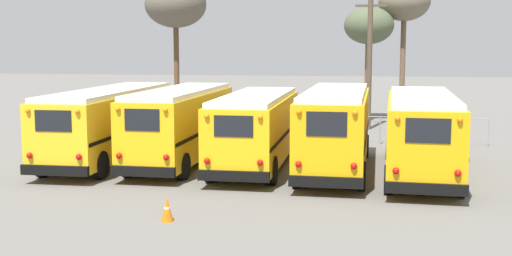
{
  "coord_description": "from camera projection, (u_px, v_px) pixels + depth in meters",
  "views": [
    {
      "loc": [
        4.06,
        -25.41,
        4.98
      ],
      "look_at": [
        0.0,
        0.32,
        1.61
      ],
      "focal_mm": 45.0,
      "sensor_mm": 36.0,
      "label": 1
    }
  ],
  "objects": [
    {
      "name": "school_bus_1",
      "position": [
        181.0,
        123.0,
        27.1
      ],
      "size": [
        2.67,
        9.46,
        3.16
      ],
      "color": "yellow",
      "rests_on": "ground"
    },
    {
      "name": "ground_plane",
      "position": [
        255.0,
        168.0,
        26.16
      ],
      "size": [
        160.0,
        160.0,
        0.0
      ],
      "primitive_type": "plane",
      "color": "#66635E"
    },
    {
      "name": "school_bus_3",
      "position": [
        336.0,
        127.0,
        25.38
      ],
      "size": [
        2.77,
        9.55,
        3.25
      ],
      "color": "#EAAA0F",
      "rests_on": "ground"
    },
    {
      "name": "fence_line",
      "position": [
        277.0,
        123.0,
        33.15
      ],
      "size": [
        21.1,
        0.06,
        1.42
      ],
      "color": "#939399",
      "rests_on": "ground"
    },
    {
      "name": "school_bus_0",
      "position": [
        111.0,
        121.0,
        27.91
      ],
      "size": [
        2.61,
        10.82,
        3.1
      ],
      "color": "yellow",
      "rests_on": "ground"
    },
    {
      "name": "school_bus_4",
      "position": [
        421.0,
        131.0,
        24.54
      ],
      "size": [
        3.06,
        9.86,
        3.14
      ],
      "color": "#EAAA0F",
      "rests_on": "ground"
    },
    {
      "name": "traffic_cone",
      "position": [
        167.0,
        209.0,
        18.2
      ],
      "size": [
        0.36,
        0.36,
        0.71
      ],
      "color": "orange",
      "rests_on": "ground"
    },
    {
      "name": "bare_tree_1",
      "position": [
        369.0,
        27.0,
        41.78
      ],
      "size": [
        3.24,
        3.24,
        7.48
      ],
      "color": "brown",
      "rests_on": "ground"
    },
    {
      "name": "school_bus_2",
      "position": [
        256.0,
        127.0,
        26.28
      ],
      "size": [
        2.66,
        9.4,
        3.0
      ],
      "color": "yellow",
      "rests_on": "ground"
    },
    {
      "name": "bare_tree_2",
      "position": [
        176.0,
        6.0,
        43.61
      ],
      "size": [
        4.19,
        4.19,
        9.31
      ],
      "color": "brown",
      "rests_on": "ground"
    },
    {
      "name": "bare_tree_0",
      "position": [
        404.0,
        4.0,
        42.3
      ],
      "size": [
        3.4,
        3.4,
        9.12
      ],
      "color": "brown",
      "rests_on": "ground"
    },
    {
      "name": "utility_pole",
      "position": [
        369.0,
        57.0,
        37.75
      ],
      "size": [
        1.8,
        0.31,
        8.27
      ],
      "color": "brown",
      "rests_on": "ground"
    }
  ]
}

